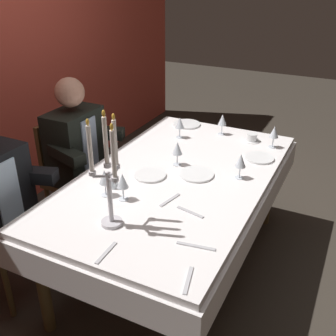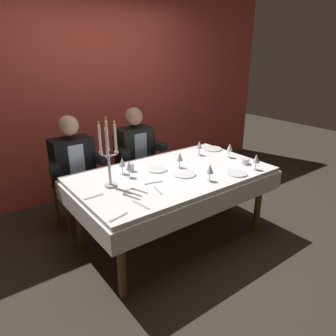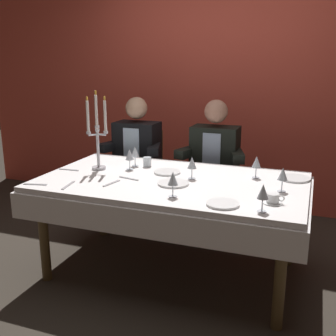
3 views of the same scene
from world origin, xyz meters
name	(u,v)px [view 2 (image 2 of 3)]	position (x,y,z in m)	size (l,w,h in m)	color
ground_plane	(172,237)	(0.00, 0.00, 0.00)	(12.00, 12.00, 0.00)	#332D25
back_wall	(95,92)	(0.00, 1.66, 1.35)	(6.00, 0.12, 2.70)	#D04938
dining_table	(173,183)	(0.00, 0.00, 0.62)	(1.94, 1.14, 0.74)	white
candelabra	(109,156)	(-0.64, 0.06, 1.02)	(0.15, 0.17, 0.62)	silver
dinner_plate_0	(212,149)	(0.84, 0.30, 0.75)	(0.23, 0.23, 0.01)	white
dinner_plate_1	(184,174)	(0.05, -0.12, 0.75)	(0.22, 0.22, 0.01)	white
dinner_plate_2	(237,173)	(0.47, -0.41, 0.75)	(0.20, 0.20, 0.01)	white
dinner_plate_3	(157,169)	(-0.09, 0.14, 0.75)	(0.20, 0.20, 0.01)	white
wine_glass_0	(210,169)	(0.14, -0.37, 0.86)	(0.07, 0.07, 0.16)	silver
wine_glass_1	(180,157)	(0.13, 0.06, 0.86)	(0.07, 0.07, 0.16)	silver
wine_glass_2	(199,145)	(0.57, 0.24, 0.86)	(0.07, 0.07, 0.16)	silver
wine_glass_3	(129,166)	(-0.40, 0.14, 0.85)	(0.07, 0.07, 0.16)	silver
wine_glass_4	(122,163)	(-0.41, 0.26, 0.85)	(0.07, 0.07, 0.16)	silver
wine_glass_5	(230,147)	(0.77, -0.02, 0.86)	(0.07, 0.07, 0.16)	silver
wine_glass_6	(256,159)	(0.70, -0.44, 0.85)	(0.07, 0.07, 0.16)	silver
water_tumbler_0	(131,167)	(-0.31, 0.27, 0.78)	(0.07, 0.07, 0.08)	silver
coffee_cup_0	(245,162)	(0.74, -0.27, 0.77)	(0.13, 0.12, 0.06)	white
fork_0	(118,217)	(-0.84, -0.46, 0.74)	(0.17, 0.02, 0.01)	#B7B7BC
spoon_1	(94,197)	(-0.85, -0.04, 0.74)	(0.17, 0.02, 0.01)	#B7B7BC
spoon_2	(157,190)	(-0.36, -0.25, 0.74)	(0.17, 0.02, 0.01)	#B7B7BC
fork_3	(153,183)	(-0.30, -0.10, 0.74)	(0.17, 0.02, 0.01)	#B7B7BC
knife_4	(141,205)	(-0.62, -0.40, 0.74)	(0.19, 0.02, 0.01)	#B7B7BC
seated_diner_0	(72,162)	(-0.67, 0.89, 0.74)	(0.63, 0.48, 1.24)	brown
seated_diner_1	(135,149)	(0.10, 0.89, 0.74)	(0.63, 0.48, 1.24)	brown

